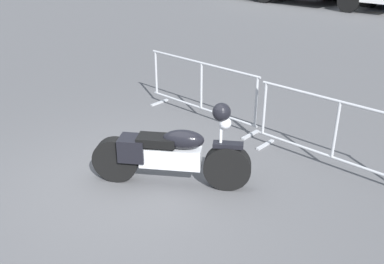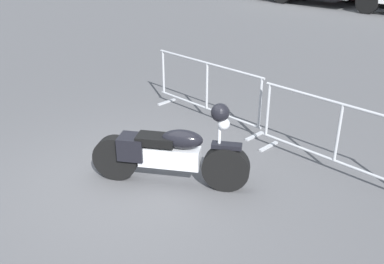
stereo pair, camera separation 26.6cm
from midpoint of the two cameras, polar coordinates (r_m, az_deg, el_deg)
ground_plane at (r=5.93m, az=-8.88°, el=-7.09°), size 120.00×120.00×0.00m
motorcycle at (r=5.69m, az=-4.24°, el=-2.90°), size 1.81×1.45×1.22m
crowd_barrier_near at (r=7.74m, az=0.26°, el=5.67°), size 2.48×0.57×1.07m
crowd_barrier_far at (r=6.27m, az=17.40°, el=-0.34°), size 2.48×0.57×1.07m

